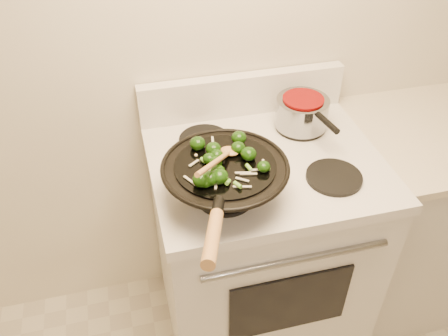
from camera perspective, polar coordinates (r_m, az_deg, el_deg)
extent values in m
plane|color=silver|center=(1.73, 6.51, 18.40)|extent=(3.50, 0.00, 3.50)
cube|color=silver|center=(1.94, 4.26, -10.16)|extent=(0.76, 0.64, 0.88)
cube|color=silver|center=(1.62, 5.02, 0.51)|extent=(0.78, 0.66, 0.04)
cube|color=silver|center=(1.80, 2.24, 8.83)|extent=(0.78, 0.05, 0.16)
cylinder|color=gray|center=(1.48, 8.74, -10.92)|extent=(0.60, 0.02, 0.02)
cube|color=black|center=(1.67, 7.89, -15.87)|extent=(0.42, 0.01, 0.28)
cylinder|color=black|center=(1.45, 0.13, -3.33)|extent=(0.18, 0.18, 0.01)
cylinder|color=black|center=(1.56, 13.09, -1.08)|extent=(0.18, 0.18, 0.01)
cylinder|color=black|center=(1.68, -2.36, 3.41)|extent=(0.18, 0.18, 0.01)
cylinder|color=black|center=(1.77, 9.14, 5.02)|extent=(0.18, 0.18, 0.01)
cube|color=silver|center=(2.26, 23.15, -5.21)|extent=(0.81, 0.60, 0.88)
torus|color=black|center=(1.38, 0.14, 0.20)|extent=(0.38, 0.38, 0.01)
cylinder|color=black|center=(1.37, 0.14, 0.29)|extent=(0.30, 0.30, 0.01)
cylinder|color=black|center=(1.19, -0.71, -4.66)|extent=(0.05, 0.07, 0.04)
cylinder|color=#AE7A44|center=(1.08, -1.37, -8.37)|extent=(0.10, 0.20, 0.07)
ellipsoid|color=black|center=(1.32, -0.73, -0.39)|extent=(0.04, 0.04, 0.03)
cylinder|color=#4D752A|center=(1.33, -0.21, -0.65)|extent=(0.02, 0.01, 0.01)
ellipsoid|color=black|center=(1.29, -2.75, -1.38)|extent=(0.05, 0.05, 0.04)
ellipsoid|color=black|center=(1.38, 2.98, 1.71)|extent=(0.05, 0.05, 0.04)
ellipsoid|color=black|center=(1.38, -0.90, 1.54)|extent=(0.04, 0.04, 0.03)
cylinder|color=#4D752A|center=(1.39, -0.41, 1.28)|extent=(0.02, 0.02, 0.02)
ellipsoid|color=black|center=(1.30, -0.56, -1.01)|extent=(0.05, 0.05, 0.04)
ellipsoid|color=black|center=(1.45, 1.80, 3.67)|extent=(0.05, 0.05, 0.04)
ellipsoid|color=black|center=(1.43, -3.20, 2.98)|extent=(0.05, 0.05, 0.04)
cylinder|color=#4D752A|center=(1.44, -2.62, 2.64)|extent=(0.02, 0.02, 0.02)
ellipsoid|color=black|center=(1.37, -1.78, 1.13)|extent=(0.04, 0.04, 0.03)
ellipsoid|color=black|center=(1.36, -1.01, 0.70)|extent=(0.04, 0.04, 0.03)
ellipsoid|color=black|center=(1.35, 4.79, 0.16)|extent=(0.04, 0.04, 0.03)
cylinder|color=#4D752A|center=(1.35, 5.23, -0.08)|extent=(0.02, 0.01, 0.02)
ellipsoid|color=black|center=(1.29, -2.22, -1.67)|extent=(0.04, 0.04, 0.03)
ellipsoid|color=black|center=(1.30, -1.76, -1.27)|extent=(0.05, 0.05, 0.04)
ellipsoid|color=black|center=(1.41, 1.72, 2.45)|extent=(0.04, 0.04, 0.04)
cylinder|color=#4D752A|center=(1.42, 2.22, 2.16)|extent=(0.02, 0.02, 0.01)
ellipsoid|color=black|center=(1.40, -1.29, 2.33)|extent=(0.05, 0.05, 0.04)
cube|color=beige|center=(1.32, 2.21, -1.40)|extent=(0.04, 0.03, 0.00)
cube|color=beige|center=(1.41, 0.36, 1.87)|extent=(0.02, 0.04, 0.00)
cube|color=beige|center=(1.34, 2.96, -0.72)|extent=(0.05, 0.02, 0.00)
cube|color=beige|center=(1.31, -2.66, -1.68)|extent=(0.05, 0.02, 0.00)
cube|color=beige|center=(1.37, 4.73, 0.42)|extent=(0.02, 0.05, 0.00)
cube|color=beige|center=(1.30, -0.97, -2.00)|extent=(0.02, 0.04, 0.00)
cube|color=beige|center=(1.35, -1.86, -0.14)|extent=(0.03, 0.05, 0.00)
cube|color=beige|center=(1.38, -3.64, 0.59)|extent=(0.04, 0.03, 0.00)
cube|color=beige|center=(1.32, -4.15, -1.49)|extent=(0.03, 0.05, 0.00)
cube|color=beige|center=(1.30, 2.21, -2.26)|extent=(0.05, 0.02, 0.00)
cube|color=beige|center=(1.46, -1.37, 3.31)|extent=(0.01, 0.04, 0.00)
cube|color=beige|center=(1.34, 2.32, -0.59)|extent=(0.05, 0.02, 0.00)
cube|color=beige|center=(1.35, 4.15, -0.22)|extent=(0.05, 0.01, 0.00)
cylinder|color=#65AA36|center=(1.35, 2.99, 0.08)|extent=(0.03, 0.03, 0.02)
cylinder|color=#65AA36|center=(1.31, -1.23, -1.31)|extent=(0.01, 0.03, 0.02)
cylinder|color=#65AA36|center=(1.29, 1.66, -2.04)|extent=(0.02, 0.02, 0.01)
cylinder|color=#65AA36|center=(1.38, -2.53, 0.94)|extent=(0.01, 0.02, 0.02)
cylinder|color=#65AA36|center=(1.30, 0.47, -1.70)|extent=(0.03, 0.02, 0.02)
sphere|color=beige|center=(1.35, -1.59, -0.14)|extent=(0.01, 0.01, 0.01)
sphere|color=beige|center=(1.40, -3.39, 1.54)|extent=(0.01, 0.01, 0.01)
sphere|color=beige|center=(1.39, -0.17, 1.15)|extent=(0.01, 0.01, 0.01)
sphere|color=beige|center=(1.36, -1.63, -0.01)|extent=(0.01, 0.01, 0.01)
ellipsoid|color=#AE7A44|center=(1.41, 0.69, 2.05)|extent=(0.07, 0.07, 0.02)
cylinder|color=#AE7A44|center=(1.29, -1.19, 0.61)|extent=(0.14, 0.20, 0.10)
cylinder|color=gray|center=(1.74, 9.34, 6.64)|extent=(0.19, 0.19, 0.11)
cylinder|color=#670504|center=(1.71, 9.53, 8.20)|extent=(0.15, 0.15, 0.01)
cylinder|color=black|center=(1.61, 12.33, 5.33)|extent=(0.04, 0.12, 0.02)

